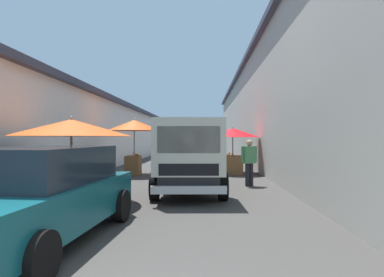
{
  "coord_description": "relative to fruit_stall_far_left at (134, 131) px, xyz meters",
  "views": [
    {
      "loc": [
        -1.86,
        -1.21,
        1.59
      ],
      "look_at": [
        7.11,
        -0.85,
        1.58
      ],
      "focal_mm": 29.82,
      "sensor_mm": 36.0,
      "label": 1
    }
  ],
  "objects": [
    {
      "name": "ground",
      "position": [
        1.67,
        -1.86,
        -1.92
      ],
      "size": [
        90.0,
        90.0,
        0.0
      ],
      "primitive_type": "plane",
      "color": "#3D3A38"
    },
    {
      "name": "building_left_whitewash",
      "position": [
        3.92,
        5.32,
        -0.03
      ],
      "size": [
        49.8,
        7.5,
        3.76
      ],
      "color": "silver",
      "rests_on": "ground"
    },
    {
      "name": "building_right_concrete",
      "position": [
        3.92,
        -9.03,
        1.23
      ],
      "size": [
        49.8,
        7.5,
        6.28
      ],
      "color": "#A39E93",
      "rests_on": "ground"
    },
    {
      "name": "fruit_stall_far_left",
      "position": [
        0.0,
        0.0,
        0.0
      ],
      "size": [
        2.33,
        2.33,
        2.46
      ],
      "color": "#9E9EA3",
      "rests_on": "ground"
    },
    {
      "name": "fruit_stall_near_left",
      "position": [
        -6.1,
        0.17,
        -0.25
      ],
      "size": [
        2.88,
        2.88,
        2.13
      ],
      "color": "#9E9EA3",
      "rests_on": "ground"
    },
    {
      "name": "fruit_stall_near_right",
      "position": [
        0.79,
        -4.33,
        -0.36
      ],
      "size": [
        2.39,
        2.39,
        2.12
      ],
      "color": "#9E9EA3",
      "rests_on": "ground"
    },
    {
      "name": "fruit_stall_far_right",
      "position": [
        6.76,
        -3.16,
        -0.39
      ],
      "size": [
        2.33,
        2.33,
        2.09
      ],
      "color": "#9E9EA3",
      "rests_on": "ground"
    },
    {
      "name": "hatchback_car",
      "position": [
        -8.91,
        -0.52,
        -1.18
      ],
      "size": [
        4.02,
        2.15,
        1.45
      ],
      "color": "#0F4C56",
      "rests_on": "ground"
    },
    {
      "name": "delivery_truck",
      "position": [
        -4.88,
        -2.62,
        -0.88
      ],
      "size": [
        5.0,
        2.15,
        2.08
      ],
      "color": "black",
      "rests_on": "ground"
    },
    {
      "name": "vendor_by_crates",
      "position": [
        -3.07,
        -4.54,
        -1.04
      ],
      "size": [
        0.38,
        0.56,
        1.53
      ],
      "color": "#232328",
      "rests_on": "ground"
    },
    {
      "name": "plastic_stool",
      "position": [
        -7.57,
        -1.07,
        -1.59
      ],
      "size": [
        0.3,
        0.3,
        0.43
      ],
      "color": "#194CB2",
      "rests_on": "ground"
    }
  ]
}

